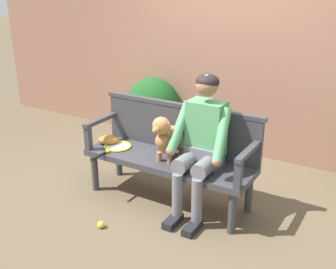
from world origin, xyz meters
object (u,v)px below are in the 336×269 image
(tennis_racket, at_px, (116,147))
(dog_on_bench, at_px, (168,138))
(person_seated, at_px, (202,141))
(tennis_ball, at_px, (101,225))
(baseball_glove, at_px, (108,140))
(garden_bench, at_px, (168,164))

(tennis_racket, bearing_deg, dog_on_bench, 1.65)
(person_seated, relative_size, tennis_racket, 2.38)
(tennis_racket, distance_m, tennis_ball, 0.88)
(tennis_racket, bearing_deg, tennis_ball, -63.98)
(dog_on_bench, distance_m, tennis_racket, 0.66)
(person_seated, relative_size, baseball_glove, 6.06)
(garden_bench, relative_size, baseball_glove, 7.78)
(garden_bench, bearing_deg, tennis_racket, -174.80)
(baseball_glove, bearing_deg, tennis_racket, -49.60)
(person_seated, xyz_separation_m, tennis_ball, (-0.63, -0.73, -0.70))
(garden_bench, xyz_separation_m, dog_on_bench, (0.02, -0.04, 0.29))
(dog_on_bench, distance_m, tennis_ball, 1.01)
(person_seated, height_order, tennis_ball, person_seated)
(garden_bench, distance_m, person_seated, 0.50)
(baseball_glove, bearing_deg, person_seated, -29.75)
(tennis_racket, relative_size, baseball_glove, 2.55)
(garden_bench, distance_m, tennis_ball, 0.87)
(person_seated, height_order, tennis_racket, person_seated)
(garden_bench, height_order, tennis_racket, tennis_racket)
(dog_on_bench, bearing_deg, tennis_ball, -111.76)
(tennis_racket, height_order, baseball_glove, baseball_glove)
(tennis_racket, xyz_separation_m, baseball_glove, (-0.15, 0.06, 0.04))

